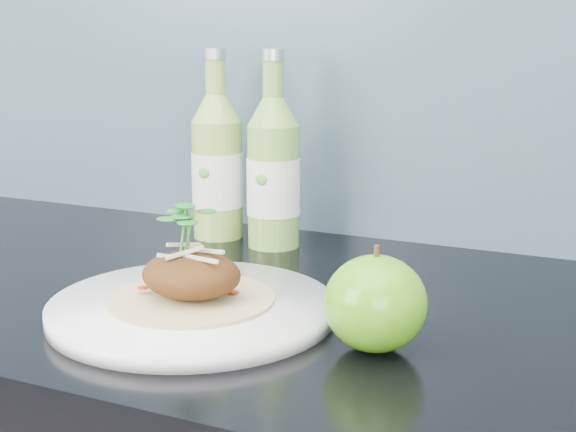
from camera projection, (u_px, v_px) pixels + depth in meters
name	position (u px, v px, depth m)	size (l,w,h in m)	color
dinner_plate	(192.00, 308.00, 0.82)	(0.37, 0.37, 0.02)	white
pork_taco	(191.00, 273.00, 0.81)	(0.17, 0.17, 0.10)	tan
green_apple	(375.00, 303.00, 0.72)	(0.12, 0.12, 0.10)	#34800D
cider_bottle_left	(217.00, 167.00, 1.12)	(0.09, 0.09, 0.26)	#8FB54B
cider_bottle_right	(273.00, 173.00, 1.07)	(0.09, 0.09, 0.26)	#79AC47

